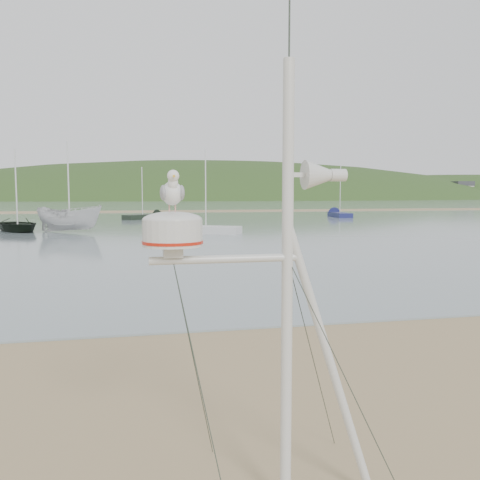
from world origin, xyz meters
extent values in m
plane|color=#8D7551|center=(0.00, 0.00, 0.00)|extent=(560.00, 560.00, 0.00)
cube|color=slate|center=(0.00, 132.00, 0.02)|extent=(560.00, 256.00, 0.04)
cube|color=#8D7551|center=(0.00, 70.00, 0.07)|extent=(560.00, 7.00, 0.07)
ellipsoid|color=#233C18|center=(40.00, 235.00, -22.00)|extent=(400.00, 180.00, 80.00)
ellipsoid|color=#233C18|center=(180.00, 235.00, -15.40)|extent=(300.00, 135.00, 56.00)
cube|color=beige|center=(-36.00, 196.00, 4.00)|extent=(8.40, 6.30, 8.00)
cube|color=beige|center=(-10.00, 196.00, 4.00)|extent=(8.40, 6.30, 8.00)
cube|color=beige|center=(16.00, 196.00, 4.00)|extent=(8.40, 6.30, 8.00)
cube|color=beige|center=(42.00, 196.00, 4.00)|extent=(8.40, 6.30, 8.00)
cube|color=beige|center=(68.00, 196.00, 4.00)|extent=(8.40, 6.30, 8.00)
cube|color=beige|center=(94.00, 196.00, 4.00)|extent=(8.40, 6.30, 8.00)
cube|color=beige|center=(120.00, 196.00, 4.00)|extent=(8.40, 6.30, 8.00)
cube|color=beige|center=(146.00, 196.00, 4.00)|extent=(8.40, 6.30, 8.00)
cylinder|color=silver|center=(2.28, -1.74, 1.94)|extent=(0.10, 0.10, 3.87)
cylinder|color=silver|center=(2.70, -1.74, 1.26)|extent=(0.90, 0.08, 2.54)
cylinder|color=silver|center=(1.75, -1.74, 2.23)|extent=(1.26, 0.07, 0.07)
cylinder|color=#2D382D|center=(2.28, -1.74, 4.26)|extent=(0.02, 0.02, 0.87)
cube|color=silver|center=(1.32, -1.74, 2.30)|extent=(0.15, 0.15, 0.09)
cylinder|color=silver|center=(1.32, -1.74, 2.45)|extent=(0.48, 0.48, 0.21)
cylinder|color=red|center=(1.32, -1.74, 2.38)|extent=(0.49, 0.49, 0.02)
ellipsoid|color=silver|center=(1.32, -1.74, 2.56)|extent=(0.48, 0.48, 0.14)
cone|color=silver|center=(2.56, -1.74, 2.92)|extent=(0.25, 0.25, 0.25)
cylinder|color=silver|center=(2.73, -1.74, 2.92)|extent=(0.14, 0.11, 0.11)
cube|color=silver|center=(2.38, -1.74, 2.92)|extent=(0.19, 0.04, 0.04)
cylinder|color=tan|center=(1.29, -1.74, 2.66)|extent=(0.01, 0.01, 0.07)
cylinder|color=tan|center=(1.34, -1.74, 2.66)|extent=(0.01, 0.01, 0.07)
ellipsoid|color=white|center=(1.32, -1.74, 2.77)|extent=(0.16, 0.26, 0.19)
ellipsoid|color=gray|center=(1.24, -1.75, 2.77)|extent=(0.05, 0.21, 0.12)
ellipsoid|color=gray|center=(1.39, -1.75, 2.77)|extent=(0.05, 0.21, 0.12)
cone|color=white|center=(1.32, -1.61, 2.75)|extent=(0.09, 0.08, 0.09)
ellipsoid|color=white|center=(1.32, -1.84, 2.85)|extent=(0.08, 0.08, 0.11)
sphere|color=white|center=(1.32, -1.87, 2.90)|extent=(0.09, 0.09, 0.09)
cone|color=gold|center=(1.32, -1.91, 2.90)|extent=(0.02, 0.05, 0.02)
imported|color=black|center=(-6.90, 32.64, 2.41)|extent=(3.39, 2.64, 4.74)
imported|color=silver|center=(-3.21, 31.31, 2.52)|extent=(2.51, 2.48, 4.95)
cube|color=silver|center=(5.94, 28.18, 0.29)|extent=(4.84, 3.61, 0.50)
cone|color=silver|center=(3.31, 29.65, 0.29)|extent=(2.17, 2.12, 1.51)
cylinder|color=silver|center=(5.94, 28.18, 3.13)|extent=(0.08, 0.08, 5.18)
cube|color=#161B4F|center=(24.41, 48.59, 0.29)|extent=(2.15, 5.08, 0.50)
cone|color=#161B4F|center=(24.79, 51.72, 0.29)|extent=(1.77, 1.90, 1.58)
cylinder|color=silver|center=(24.41, 48.59, 3.25)|extent=(0.08, 0.08, 5.42)
cube|color=black|center=(2.19, 48.22, 0.29)|extent=(4.30, 4.05, 0.50)
cone|color=black|center=(4.33, 50.13, 0.29)|extent=(2.13, 2.12, 1.44)
cylinder|color=silver|center=(2.19, 48.22, 3.01)|extent=(0.08, 0.08, 4.93)
camera|label=1|loc=(0.99, -5.84, 2.77)|focal=38.00mm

